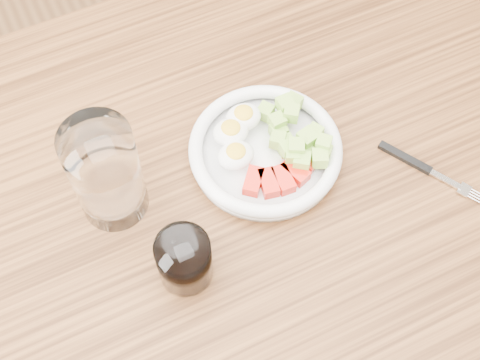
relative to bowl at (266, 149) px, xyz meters
name	(u,v)px	position (x,y,z in m)	size (l,w,h in m)	color
ground	(245,338)	(-0.05, -0.05, -0.79)	(4.00, 4.00, 0.00)	brown
dining_table	(248,222)	(-0.05, -0.05, -0.12)	(1.50, 0.90, 0.77)	brown
bowl	(266,149)	(0.00, 0.00, 0.00)	(0.23, 0.23, 0.06)	white
fork	(420,166)	(0.20, -0.12, -0.02)	(0.10, 0.16, 0.01)	black
water_glass	(106,173)	(-0.23, 0.02, 0.06)	(0.10, 0.10, 0.17)	white
coffee_glass	(184,260)	(-0.18, -0.12, 0.02)	(0.07, 0.07, 0.08)	white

